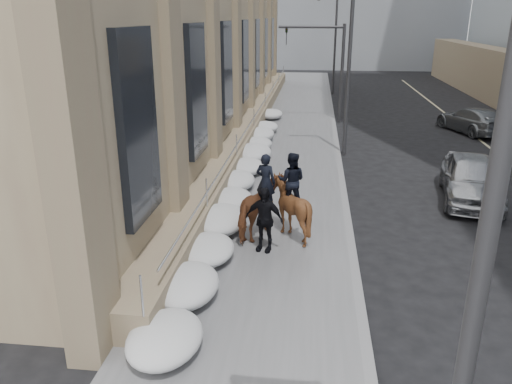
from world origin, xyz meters
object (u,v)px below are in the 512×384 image
(pedestrian, at_px, (264,219))
(car_silver, at_px, (472,178))
(mounted_horse_left, at_px, (263,206))
(mounted_horse_right, at_px, (290,203))
(car_grey, at_px, (472,120))

(pedestrian, height_order, car_silver, pedestrian)
(pedestrian, xyz_separation_m, car_silver, (7.11, 5.29, -0.22))
(mounted_horse_left, bearing_deg, mounted_horse_right, -147.80)
(mounted_horse_right, xyz_separation_m, car_silver, (6.43, 4.18, -0.32))
(mounted_horse_left, height_order, pedestrian, mounted_horse_left)
(mounted_horse_left, xyz_separation_m, car_silver, (7.26, 4.35, -0.25))
(pedestrian, bearing_deg, mounted_horse_left, 112.72)
(mounted_horse_right, relative_size, pedestrian, 1.36)
(mounted_horse_right, bearing_deg, pedestrian, 64.16)
(mounted_horse_right, distance_m, car_silver, 7.67)
(pedestrian, bearing_deg, car_grey, 72.71)
(car_silver, bearing_deg, mounted_horse_right, -137.40)
(pedestrian, relative_size, car_silver, 0.38)
(mounted_horse_right, bearing_deg, car_silver, -141.47)
(mounted_horse_left, xyz_separation_m, car_grey, (10.56, 16.10, -0.37))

